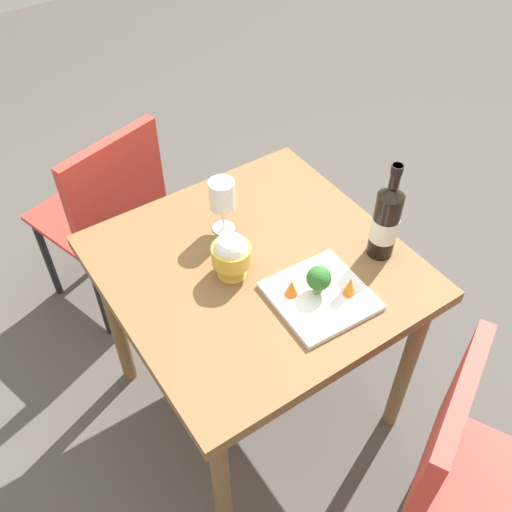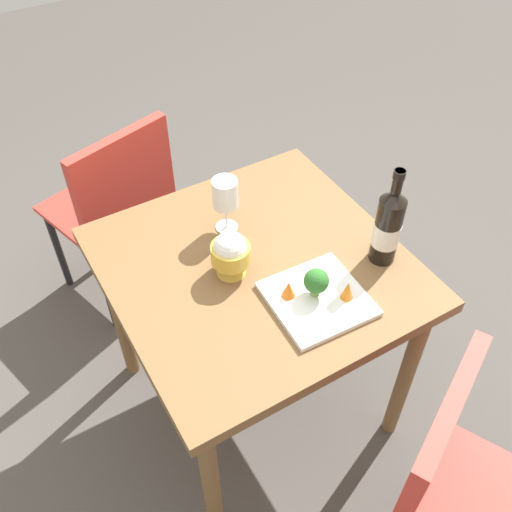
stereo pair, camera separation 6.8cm
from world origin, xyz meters
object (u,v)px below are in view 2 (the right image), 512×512
object	(u,v)px
chair_near_window	(453,481)
chair_by_wall	(118,201)
wine_bottle	(388,226)
carrot_garnish_left	(348,290)
serving_plate	(317,299)
wine_glass	(225,195)
broccoli_floret	(316,281)
rice_bowl	(231,253)
carrot_garnish_right	(289,289)

from	to	relation	value
chair_near_window	chair_by_wall	bearing A→B (deg)	-103.93
wine_bottle	carrot_garnish_left	xyz separation A→B (m)	(0.19, 0.08, -0.08)
chair_near_window	serving_plate	size ratio (longest dim) A/B	3.25
wine_glass	broccoli_floret	world-z (taller)	wine_glass
rice_bowl	carrot_garnish_right	size ratio (longest dim) A/B	2.72
rice_bowl	wine_bottle	bearing A→B (deg)	156.95
chair_by_wall	broccoli_floret	xyz separation A→B (m)	(-0.26, 0.89, 0.27)
chair_near_window	wine_glass	world-z (taller)	wine_glass
chair_near_window	carrot_garnish_right	world-z (taller)	chair_near_window
serving_plate	broccoli_floret	size ratio (longest dim) A/B	3.05
wine_glass	carrot_garnish_left	bearing A→B (deg)	108.16
wine_bottle	carrot_garnish_right	distance (m)	0.33
chair_near_window	broccoli_floret	size ratio (longest dim) A/B	9.91
wine_glass	broccoli_floret	xyz separation A→B (m)	(-0.07, 0.37, -0.06)
wine_bottle	broccoli_floret	xyz separation A→B (m)	(0.25, 0.03, -0.06)
broccoli_floret	chair_near_window	bearing A→B (deg)	97.42
wine_glass	carrot_garnish_left	world-z (taller)	wine_glass
chair_by_wall	carrot_garnish_left	bearing A→B (deg)	-87.70
chair_near_window	wine_glass	bearing A→B (deg)	-107.86
serving_plate	carrot_garnish_left	size ratio (longest dim) A/B	4.40
chair_by_wall	carrot_garnish_right	world-z (taller)	chair_by_wall
broccoli_floret	chair_by_wall	bearing A→B (deg)	-73.92
wine_glass	serving_plate	size ratio (longest dim) A/B	0.69
chair_by_wall	serving_plate	bearing A→B (deg)	-90.66
chair_by_wall	rice_bowl	world-z (taller)	rice_bowl
serving_plate	carrot_garnish_left	distance (m)	0.09
serving_plate	broccoli_floret	distance (m)	0.06
wine_bottle	broccoli_floret	distance (m)	0.26
chair_near_window	chair_by_wall	xyz separation A→B (m)	(0.33, -1.42, 0.00)
chair_near_window	rice_bowl	distance (m)	0.80
chair_by_wall	wine_bottle	world-z (taller)	wine_bottle
chair_near_window	carrot_garnish_right	distance (m)	0.62
chair_by_wall	carrot_garnish_left	distance (m)	1.03
wine_glass	broccoli_floret	distance (m)	0.38
broccoli_floret	carrot_garnish_right	bearing A→B (deg)	-25.99
chair_near_window	broccoli_floret	world-z (taller)	chair_near_window
carrot_garnish_left	wine_glass	bearing A→B (deg)	-71.84
rice_bowl	chair_by_wall	bearing A→B (deg)	-81.06
chair_by_wall	wine_bottle	bearing A→B (deg)	-76.00
serving_plate	carrot_garnish_right	distance (m)	0.09
chair_by_wall	wine_bottle	xyz separation A→B (m)	(-0.51, 0.87, 0.32)
serving_plate	carrot_garnish_right	xyz separation A→B (m)	(0.07, -0.04, 0.03)
rice_bowl	broccoli_floret	distance (m)	0.25
carrot_garnish_right	rice_bowl	bearing A→B (deg)	-63.50
carrot_garnish_left	rice_bowl	bearing A→B (deg)	-49.73
wine_bottle	carrot_garnish_right	bearing A→B (deg)	-0.74
serving_plate	broccoli_floret	world-z (taller)	broccoli_floret
wine_bottle	carrot_garnish_left	distance (m)	0.22
chair_by_wall	carrot_garnish_right	xyz separation A→B (m)	(-0.19, 0.86, 0.24)
chair_by_wall	carrot_garnish_right	distance (m)	0.92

